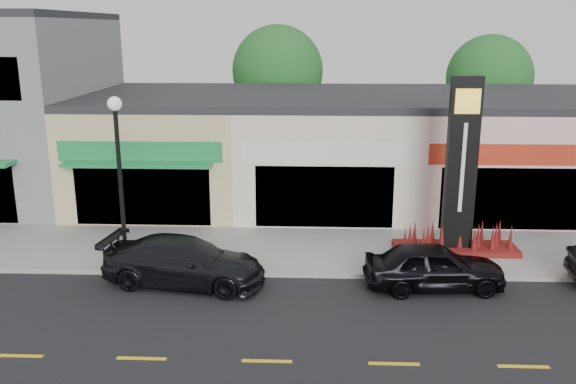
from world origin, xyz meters
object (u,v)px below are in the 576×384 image
Objects in this scene: lamp_west_near at (119,165)px; car_black_sedan at (434,266)px; pylon_sign at (459,192)px; car_dark_sedan at (184,262)px.

lamp_west_near is 1.32× the size of car_black_sedan.
pylon_sign is 1.44× the size of car_black_sedan.
car_dark_sedan reaches higher than car_black_sedan.
lamp_west_near is at bearing 79.45° from car_black_sedan.
lamp_west_near is 0.91× the size of pylon_sign.
car_black_sedan is (7.58, -0.05, -0.01)m from car_dark_sedan.
pylon_sign reaches higher than car_black_sedan.
lamp_west_near reaches higher than car_dark_sedan.
car_dark_sedan is (2.15, -1.07, -2.75)m from lamp_west_near.
car_dark_sedan is at bearing -162.62° from pylon_sign.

